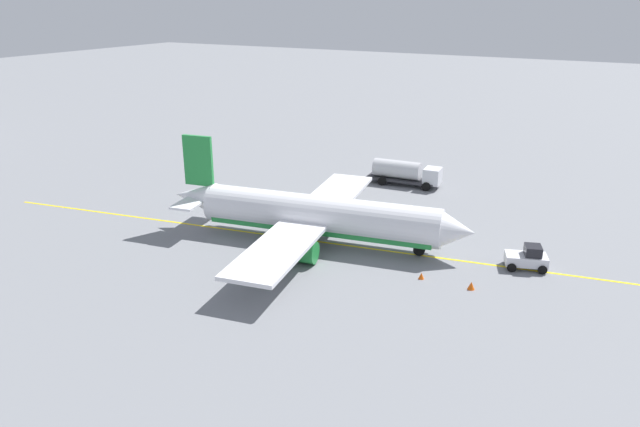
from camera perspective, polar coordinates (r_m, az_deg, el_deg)
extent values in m
plane|color=slate|center=(59.19, 0.00, -2.73)|extent=(400.00, 400.00, 0.00)
cylinder|color=white|center=(58.13, 0.00, -0.11)|extent=(23.99, 7.60, 3.76)
cube|color=#238C3D|center=(58.50, 0.00, -1.06)|extent=(22.58, 6.71, 1.05)
cone|color=white|center=(55.51, 12.95, -1.65)|extent=(3.84, 4.10, 3.61)
cone|color=white|center=(63.64, -11.85, 1.62)|extent=(5.07, 3.91, 3.20)
cube|color=#238C3D|center=(62.21, -11.58, 4.97)|extent=(3.22, 0.88, 5.20)
cube|color=white|center=(63.30, -11.33, 1.58)|extent=(3.75, 8.68, 0.24)
cube|color=white|center=(58.61, -0.92, -0.43)|extent=(9.67, 30.45, 0.36)
cylinder|color=#238C3D|center=(63.41, 1.37, -0.02)|extent=(3.50, 2.60, 2.10)
cylinder|color=#238C3D|center=(54.31, -2.00, -3.58)|extent=(3.50, 2.60, 2.10)
cylinder|color=#4C4C51|center=(56.53, 9.51, -2.89)|extent=(0.24, 0.24, 1.20)
cylinder|color=black|center=(56.77, 9.47, -3.45)|extent=(1.15, 0.57, 1.10)
cylinder|color=#4C4C51|center=(61.66, -0.96, -0.62)|extent=(0.24, 0.24, 1.20)
cylinder|color=black|center=(61.87, -0.96, -1.14)|extent=(1.15, 0.57, 1.10)
cylinder|color=#4C4C51|center=(57.15, -2.75, -2.36)|extent=(0.24, 0.24, 1.20)
cylinder|color=black|center=(57.38, -2.74, -2.92)|extent=(1.15, 0.57, 1.10)
cube|color=#2D2D33|center=(77.69, 7.78, 3.26)|extent=(9.05, 3.13, 0.30)
cube|color=silver|center=(76.43, 10.71, 3.55)|extent=(2.17, 2.54, 2.00)
cube|color=black|center=(76.12, 11.39, 3.75)|extent=(0.30, 2.01, 0.90)
cylinder|color=silver|center=(77.49, 7.40, 4.23)|extent=(6.25, 2.73, 2.30)
cylinder|color=black|center=(77.99, 10.60, 3.05)|extent=(1.12, 0.43, 1.10)
cylinder|color=black|center=(75.67, 10.13, 2.55)|extent=(1.12, 0.43, 1.10)
cylinder|color=black|center=(79.48, 6.57, 3.59)|extent=(1.12, 0.43, 1.10)
cylinder|color=black|center=(77.20, 5.98, 3.11)|extent=(1.12, 0.43, 1.10)
cube|color=silver|center=(56.39, 19.10, -4.17)|extent=(4.05, 3.05, 0.90)
cube|color=black|center=(56.13, 19.71, -3.35)|extent=(1.84, 1.96, 0.90)
cylinder|color=black|center=(55.45, 17.87, -4.95)|extent=(0.85, 0.54, 0.80)
cylinder|color=black|center=(57.26, 17.63, -4.11)|extent=(0.85, 0.54, 0.80)
cylinder|color=black|center=(55.91, 20.51, -5.07)|extent=(0.85, 0.54, 0.80)
cylinder|color=black|center=(57.70, 20.18, -4.23)|extent=(0.85, 0.54, 0.80)
cube|color=navy|center=(75.02, 4.00, 2.57)|extent=(0.54, 0.52, 0.85)
cube|color=yellow|center=(74.81, 4.01, 3.10)|extent=(0.63, 0.60, 0.60)
sphere|color=tan|center=(74.68, 4.02, 3.42)|extent=(0.24, 0.24, 0.24)
cone|color=#F2590F|center=(51.38, 14.26, -6.69)|extent=(0.61, 0.61, 0.68)
cone|color=#F2590F|center=(52.33, 9.67, -5.90)|extent=(0.50, 0.50, 0.56)
cube|color=yellow|center=(59.19, 0.00, -2.72)|extent=(73.28, 12.47, 0.01)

